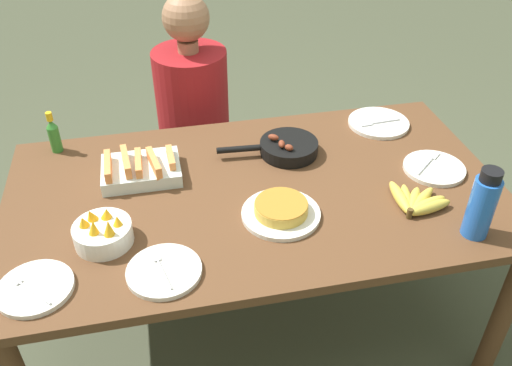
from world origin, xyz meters
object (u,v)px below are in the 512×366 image
Objects in this scene: banana_bunch at (417,202)px; person_figure at (195,138)px; hot_sauce_bottle at (54,134)px; melon_tray at (140,169)px; empty_plate_far_left at (164,271)px; water_bottle at (482,205)px; skillet at (287,147)px; fruit_bowl_mango at (103,232)px; empty_plate_near_front at (379,123)px; empty_plate_mid_edge at (35,288)px; frittata_plate_center at (281,211)px; empty_plate_far_right at (434,168)px.

person_figure reaches higher than banana_bunch.
hot_sauce_bottle is 0.14× the size of person_figure.
melon_tray reaches higher than empty_plate_far_left.
water_bottle reaches higher than empty_plate_far_left.
fruit_bowl_mango is at bearing 31.96° from skillet.
water_bottle is (1.02, -0.53, 0.08)m from melon_tray.
melon_tray is 1.15× the size of water_bottle.
melon_tray is 1.00m from empty_plate_near_front.
melon_tray is 1.15m from water_bottle.
fruit_bowl_mango reaches higher than skillet.
melon_tray is 1.30× the size of empty_plate_mid_edge.
hot_sauce_bottle is at bearing 176.82° from empty_plate_near_front.
empty_plate_mid_edge is (-0.31, -0.49, -0.03)m from melon_tray.
hot_sauce_bottle is at bearing 89.76° from empty_plate_mid_edge.
banana_bunch is 0.79× the size of empty_plate_near_front.
fruit_bowl_mango is (-0.13, -0.33, 0.01)m from melon_tray.
empty_plate_far_left is 0.91× the size of water_bottle.
skillet is 0.33× the size of person_figure.
water_bottle is at bearing -55.37° from person_figure.
frittata_plate_center is (0.44, -0.32, -0.01)m from melon_tray.
frittata_plate_center reaches higher than empty_plate_far_right.
empty_plate_far_left and empty_plate_mid_edge have the same top height.
empty_plate_far_left is 1.32× the size of hot_sauce_bottle.
person_figure is (-0.30, 0.55, -0.25)m from skillet.
empty_plate_far_left is 1.22× the size of fruit_bowl_mango.
skillet is 1.73× the size of empty_plate_far_right.
hot_sauce_bottle is at bearing 143.24° from frittata_plate_center.
empty_plate_near_front is at bearing 9.84° from melon_tray.
skillet is at bearing -60.90° from person_figure.
fruit_bowl_mango is at bearing -179.14° from frittata_plate_center.
frittata_plate_center reaches higher than banana_bunch.
empty_plate_mid_edge is (-1.21, -0.12, -0.01)m from banana_bunch.
water_bottle is at bearing -96.41° from empty_plate_far_right.
fruit_bowl_mango is 1.08× the size of hot_sauce_bottle.
water_bottle is (0.47, -0.57, 0.09)m from skillet.
skillet reaches higher than frittata_plate_center.
fruit_bowl_mango is 1.02m from person_figure.
water_bottle is (0.58, -0.21, 0.09)m from frittata_plate_center.
melon_tray is 0.69m from person_figure.
melon_tray is 1.66× the size of hot_sauce_bottle.
skillet is 0.74m from water_bottle.
banana_bunch is at bearing 5.87° from empty_plate_mid_edge.
hot_sauce_bottle reaches higher than empty_plate_mid_edge.
empty_plate_far_left is 0.19× the size of person_figure.
empty_plate_mid_edge is 1.28× the size of hot_sauce_bottle.
empty_plate_near_front is 1.39× the size of fruit_bowl_mango.
frittata_plate_center is 0.63m from empty_plate_far_right.
empty_plate_far_right is 0.19× the size of person_figure.
empty_plate_near_front is at bearing 92.83° from water_bottle.
person_figure is at bearing -57.23° from skillet.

